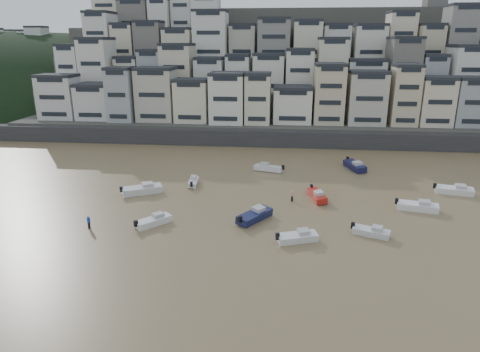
# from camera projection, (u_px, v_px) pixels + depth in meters

# --- Properties ---
(ground) EXTENTS (400.00, 400.00, 0.00)m
(ground) POSITION_uv_depth(u_px,v_px,m) (158.00, 334.00, 34.43)
(ground) COLOR olive
(ground) RESTS_ON ground
(sea_strip) EXTENTS (340.00, 340.00, 0.00)m
(sea_strip) POSITION_uv_depth(u_px,v_px,m) (4.00, 95.00, 182.64)
(sea_strip) COLOR slate
(sea_strip) RESTS_ON ground
(harbor_wall) EXTENTS (140.00, 3.00, 3.50)m
(harbor_wall) POSITION_uv_depth(u_px,v_px,m) (285.00, 139.00, 94.50)
(harbor_wall) COLOR #38383A
(harbor_wall) RESTS_ON ground
(hillside) EXTENTS (141.04, 66.00, 50.00)m
(hillside) POSITION_uv_depth(u_px,v_px,m) (303.00, 73.00, 128.35)
(hillside) COLOR #4C4C47
(hillside) RESTS_ON ground
(headland) EXTENTS (216.00, 135.00, 53.33)m
(headland) POSITION_uv_depth(u_px,v_px,m) (23.00, 99.00, 171.68)
(headland) COLOR black
(headland) RESTS_ON ground
(boat_a) EXTENTS (5.53, 3.41, 1.43)m
(boat_a) POSITION_uv_depth(u_px,v_px,m) (297.00, 236.00, 50.04)
(boat_a) COLOR silver
(boat_a) RESTS_ON ground
(boat_b) EXTENTS (4.99, 3.26, 1.30)m
(boat_b) POSITION_uv_depth(u_px,v_px,m) (371.00, 231.00, 51.60)
(boat_b) COLOR silver
(boat_b) RESTS_ON ground
(boat_c) EXTENTS (5.19, 6.28, 1.70)m
(boat_c) POSITION_uv_depth(u_px,v_px,m) (255.00, 214.00, 55.97)
(boat_c) COLOR #161C44
(boat_c) RESTS_ON ground
(boat_d) EXTENTS (6.19, 3.22, 1.61)m
(boat_d) POSITION_uv_depth(u_px,v_px,m) (418.00, 205.00, 59.21)
(boat_d) COLOR white
(boat_d) RESTS_ON ground
(boat_e) EXTENTS (3.18, 5.93, 1.54)m
(boat_e) POSITION_uv_depth(u_px,v_px,m) (317.00, 194.00, 63.34)
(boat_e) COLOR #AE1E15
(boat_e) RESTS_ON ground
(boat_f) EXTENTS (1.87, 4.70, 1.25)m
(boat_f) POSITION_uv_depth(u_px,v_px,m) (193.00, 181.00, 69.76)
(boat_f) COLOR silver
(boat_f) RESTS_ON ground
(boat_g) EXTENTS (6.21, 3.02, 1.62)m
(boat_g) POSITION_uv_depth(u_px,v_px,m) (454.00, 189.00, 65.50)
(boat_g) COLOR white
(boat_g) RESTS_ON ground
(boat_h) EXTENTS (6.04, 3.50, 1.56)m
(boat_h) POSITION_uv_depth(u_px,v_px,m) (269.00, 167.00, 77.03)
(boat_h) COLOR silver
(boat_h) RESTS_ON ground
(boat_i) EXTENTS (3.99, 6.90, 1.79)m
(boat_i) POSITION_uv_depth(u_px,v_px,m) (355.00, 165.00, 78.07)
(boat_i) COLOR #14153F
(boat_i) RESTS_ON ground
(boat_j) EXTENTS (4.80, 4.99, 1.42)m
(boat_j) POSITION_uv_depth(u_px,v_px,m) (153.00, 220.00, 54.63)
(boat_j) COLOR white
(boat_j) RESTS_ON ground
(boat_k) EXTENTS (6.80, 4.98, 1.79)m
(boat_k) POSITION_uv_depth(u_px,v_px,m) (142.00, 188.00, 65.63)
(boat_k) COLOR silver
(boat_k) RESTS_ON ground
(person_blue) EXTENTS (0.44, 0.44, 1.74)m
(person_blue) POSITION_uv_depth(u_px,v_px,m) (89.00, 222.00, 53.50)
(person_blue) COLOR #183EB8
(person_blue) RESTS_ON ground
(person_pink) EXTENTS (0.44, 0.44, 1.74)m
(person_pink) POSITION_uv_depth(u_px,v_px,m) (292.00, 196.00, 62.50)
(person_pink) COLOR tan
(person_pink) RESTS_ON ground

